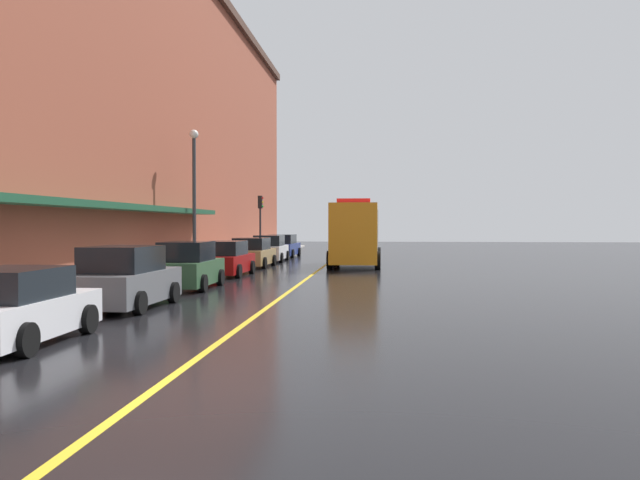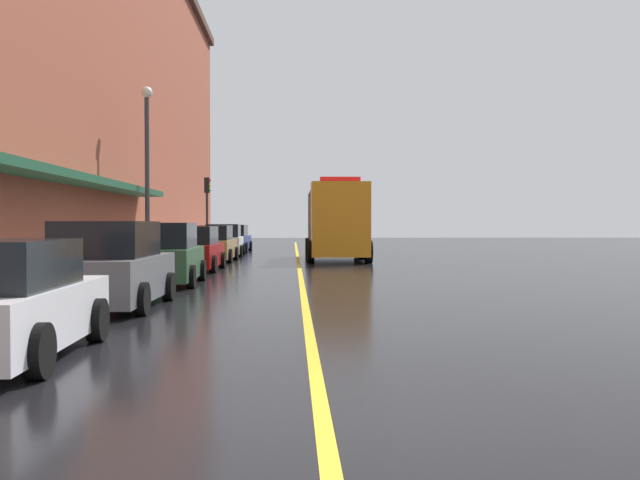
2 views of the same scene
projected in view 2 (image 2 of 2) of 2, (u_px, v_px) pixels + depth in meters
ground_plane at (299, 263)px, 30.98m from camera, size 112.00×112.00×0.00m
sidewalk_left at (156, 262)px, 30.74m from camera, size 2.40×70.00×0.15m
lane_center_stripe at (299, 263)px, 30.98m from camera, size 0.16×70.00×0.01m
parked_car_0 at (0, 303)px, 9.06m from camera, size 2.04×4.16×1.54m
parked_car_1 at (110, 268)px, 14.61m from camera, size 2.17×4.29×1.79m
parked_car_2 at (165, 256)px, 20.22m from camera, size 2.07×4.21×1.77m
parked_car_3 at (193, 250)px, 26.23m from camera, size 2.13×4.42×1.64m
parked_car_4 at (212, 245)px, 32.37m from camera, size 2.18×4.37×1.66m
parked_car_5 at (224, 241)px, 37.92m from camera, size 2.16×4.73×1.71m
parked_car_6 at (233, 239)px, 43.64m from camera, size 2.20×4.91×1.67m
utility_truck at (336, 222)px, 33.93m from camera, size 2.86×7.86×3.78m
parking_meter_0 at (58, 255)px, 15.37m from camera, size 0.14×0.18×1.33m
parking_meter_1 at (213, 234)px, 45.47m from camera, size 0.14×0.18×1.33m
street_lamp_left at (147, 156)px, 27.69m from camera, size 0.44×0.44×6.94m
traffic_light_near at (207, 200)px, 41.67m from camera, size 0.38×0.36×4.30m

